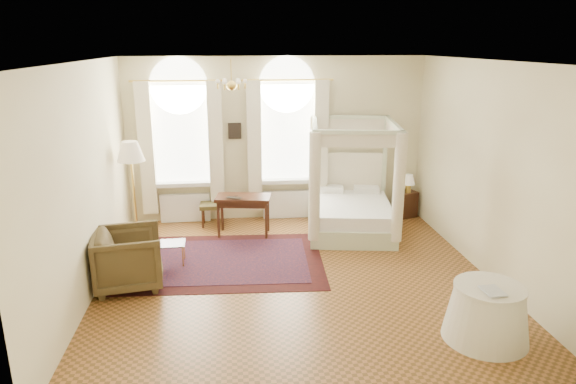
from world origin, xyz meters
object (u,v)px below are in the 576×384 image
armchair (128,259)px  writing_desk (243,202)px  side_table (487,313)px  coffee_table (168,245)px  canopy_bed (351,208)px  stool (210,207)px  nightstand (406,204)px  floor_lamp (131,157)px

armchair → writing_desk: bearing=-51.0°
side_table → coffee_table: bearing=146.6°
canopy_bed → stool: canopy_bed is taller
armchair → side_table: (4.64, -1.98, -0.09)m
nightstand → coffee_table: 5.09m
coffee_table → floor_lamp: floor_lamp is taller
stool → floor_lamp: 1.95m
nightstand → stool: (-4.08, -0.10, 0.11)m
stool → armchair: (-1.14, -2.56, 0.06)m
canopy_bed → nightstand: (1.37, 0.77, -0.21)m
nightstand → writing_desk: size_ratio=0.50×
nightstand → side_table: side_table is taller
nightstand → writing_desk: writing_desk is taller
nightstand → canopy_bed: bearing=-150.5°
coffee_table → canopy_bed: bearing=18.7°
canopy_bed → writing_desk: (-2.07, 0.10, 0.17)m
nightstand → writing_desk: (-3.44, -0.67, 0.38)m
coffee_table → floor_lamp: (-0.68, 1.07, 1.27)m
canopy_bed → writing_desk: 2.08m
writing_desk → side_table: bearing=-54.2°
nightstand → writing_desk: bearing=-168.9°
floor_lamp → side_table: (4.82, -3.79, -1.26)m
coffee_table → side_table: side_table is taller
armchair → coffee_table: size_ratio=1.77×
nightstand → armchair: bearing=-153.0°
canopy_bed → coffee_table: (-3.35, -1.14, -0.15)m
stool → nightstand: bearing=1.4°
stool → coffee_table: 1.92m
canopy_bed → writing_desk: canopy_bed is taller
coffee_table → nightstand: bearing=22.0°
side_table → armchair: bearing=156.9°
stool → coffee_table: size_ratio=0.83×
stool → floor_lamp: floor_lamp is taller
nightstand → floor_lamp: size_ratio=0.29×
writing_desk → side_table: writing_desk is taller
canopy_bed → writing_desk: size_ratio=2.02×
writing_desk → armchair: bearing=-131.9°
stool → side_table: 5.74m
writing_desk → floor_lamp: floor_lamp is taller
canopy_bed → stool: (-2.71, 0.68, -0.11)m
floor_lamp → coffee_table: bearing=-57.5°
canopy_bed → coffee_table: bearing=-161.3°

